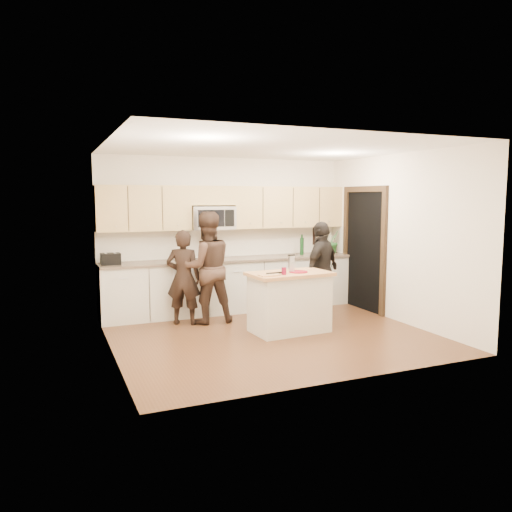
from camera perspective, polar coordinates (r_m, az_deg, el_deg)
name	(u,v)px	position (r m, az deg, el deg)	size (l,w,h in m)	color
floor	(271,335)	(7.41, 1.72, -8.97)	(4.50, 4.50, 0.00)	#52301C
room_shell	(271,217)	(7.14, 1.77, 4.53)	(4.52, 4.02, 2.71)	silver
back_cabinetry	(231,285)	(8.83, -2.84, -3.28)	(4.50, 0.66, 0.94)	beige
upper_cabinetry	(230,207)	(8.85, -3.01, 5.67)	(4.50, 0.33, 0.75)	tan
microwave	(212,218)	(8.71, -5.05, 4.36)	(0.76, 0.41, 0.40)	silver
doorway	(364,245)	(9.07, 12.26, 1.21)	(0.06, 1.25, 2.20)	black
framed_picture	(320,235)	(9.82, 7.30, 2.43)	(0.30, 0.03, 0.38)	black
dish_towel	(181,271)	(8.32, -8.56, -1.66)	(0.34, 0.60, 0.48)	white
island	(289,302)	(7.48, 3.84, -5.24)	(1.24, 0.78, 0.90)	beige
red_plate	(298,272)	(7.41, 4.85, -1.80)	(0.28, 0.28, 0.02)	maroon
box_grater	(291,263)	(7.37, 4.07, -0.77)	(0.10, 0.05, 0.25)	silver
drink_glass	(284,271)	(7.17, 3.22, -1.72)	(0.07, 0.07, 0.11)	maroon
cutting_board	(269,275)	(7.05, 1.48, -2.21)	(0.27, 0.19, 0.02)	tan
tongs	(275,273)	(7.13, 2.18, -1.96)	(0.27, 0.03, 0.02)	black
knife	(273,274)	(7.10, 1.92, -2.04)	(0.19, 0.02, 0.01)	silver
toaster	(111,259)	(8.26, -16.29, -0.31)	(0.30, 0.24, 0.18)	black
bottle_cluster	(320,245)	(9.51, 7.37, 1.30)	(0.76, 0.35, 0.38)	black
orchid	(333,242)	(9.68, 8.84, 1.63)	(0.24, 0.19, 0.44)	#2B6D2E
woman_left	(183,277)	(7.93, -8.29, -2.44)	(0.55, 0.36, 1.50)	black
woman_center	(207,268)	(7.98, -5.66, -1.33)	(0.87, 0.67, 1.78)	#34231A
woman_right	(322,270)	(8.31, 7.53, -1.62)	(0.95, 0.39, 1.61)	black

